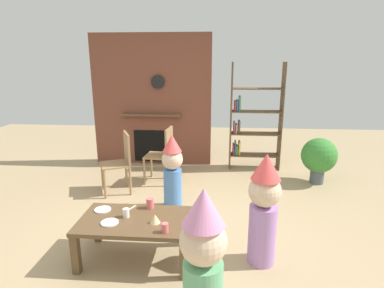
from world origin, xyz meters
TOP-DOWN VIEW (x-y plane):
  - ground_plane at (0.00, 0.00)m, footprint 12.00×12.00m
  - brick_fireplace_feature at (-0.77, 2.60)m, footprint 2.20×0.28m
  - bookshelf at (1.06, 2.40)m, footprint 0.90×0.28m
  - coffee_table at (-0.33, -0.47)m, footprint 1.09×0.64m
  - paper_cup_near_left at (-0.24, -0.23)m, footprint 0.08×0.08m
  - paper_cup_near_right at (-0.43, -0.44)m, footprint 0.06×0.06m
  - paper_cup_center at (-0.01, -0.69)m, footprint 0.06×0.06m
  - paper_plate_front at (-0.72, -0.31)m, footprint 0.17×0.17m
  - paper_plate_rear at (-0.56, -0.57)m, footprint 0.17×0.17m
  - birthday_cake_slice at (-0.13, -0.53)m, footprint 0.10×0.10m
  - table_fork at (-0.43, -0.26)m, footprint 0.08×0.14m
  - child_with_cone_hat at (0.36, -1.36)m, footprint 0.32×0.32m
  - child_in_pink at (0.89, -0.44)m, footprint 0.31×0.31m
  - child_by_the_chairs at (-0.13, 0.69)m, footprint 0.28×0.28m
  - dining_chair_left at (-0.96, 1.15)m, footprint 0.53×0.53m
  - dining_chair_middle at (-0.40, 1.58)m, footprint 0.44×0.44m
  - potted_plant_tall at (2.07, 1.72)m, footprint 0.55×0.55m

SIDE VIEW (x-z plane):
  - ground_plane at x=0.00m, z-range 0.00..0.00m
  - coffee_table at x=-0.33m, z-range 0.15..0.58m
  - table_fork at x=-0.43m, z-range 0.43..0.43m
  - paper_plate_front at x=-0.72m, z-range 0.43..0.44m
  - paper_plate_rear at x=-0.56m, z-range 0.43..0.44m
  - potted_plant_tall at x=2.07m, z-range 0.07..0.82m
  - birthday_cake_slice at x=-0.13m, z-range 0.43..0.51m
  - paper_cup_center at x=-0.01m, z-range 0.43..0.51m
  - paper_cup_near_right at x=-0.43m, z-range 0.43..0.52m
  - paper_cup_near_left at x=-0.24m, z-range 0.43..0.54m
  - dining_chair_left at x=-0.96m, z-range 0.06..0.96m
  - dining_chair_middle at x=-0.40m, z-range 0.06..0.96m
  - child_by_the_chairs at x=-0.13m, z-range 0.03..1.03m
  - child_in_pink at x=0.89m, z-range 0.03..1.14m
  - child_with_cone_hat at x=0.36m, z-range 0.03..1.18m
  - bookshelf at x=1.06m, z-range -0.08..1.82m
  - brick_fireplace_feature at x=-0.77m, z-range -0.01..2.39m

